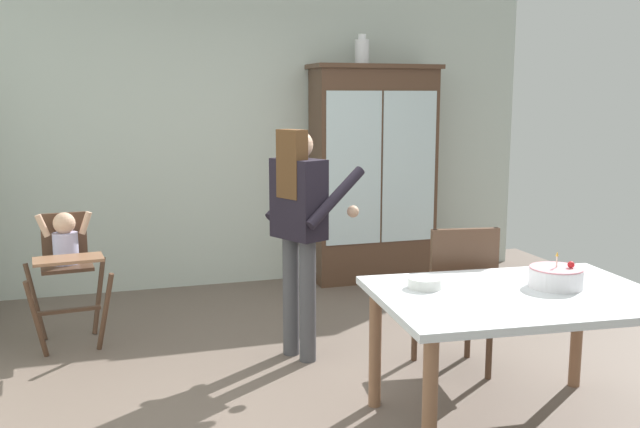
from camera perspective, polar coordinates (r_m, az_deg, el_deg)
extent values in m
plane|color=#66564C|center=(4.37, 2.82, -13.86)|extent=(6.24, 6.24, 0.00)
cube|color=beige|center=(6.56, -5.03, 6.13)|extent=(5.32, 0.06, 2.70)
cube|color=#4C3323|center=(6.64, 4.33, 3.09)|extent=(1.15, 0.42, 1.99)
cube|color=#4C3323|center=(6.61, 4.44, 11.86)|extent=(1.21, 0.48, 0.04)
cube|color=silver|center=(6.34, 2.77, 3.70)|extent=(0.52, 0.01, 1.39)
cube|color=silver|center=(6.54, 7.26, 3.82)|extent=(0.52, 0.01, 1.39)
cube|color=#4C3323|center=(6.63, 4.34, 3.95)|extent=(1.07, 0.36, 0.02)
cylinder|color=white|center=(6.57, 3.43, 13.02)|extent=(0.13, 0.13, 0.22)
cylinder|color=white|center=(6.58, 3.44, 14.19)|extent=(0.07, 0.07, 0.05)
cylinder|color=#4C3323|center=(5.04, -22.09, -7.96)|extent=(0.13, 0.15, 0.56)
cylinder|color=#4C3323|center=(5.06, -17.07, -7.61)|extent=(0.15, 0.13, 0.56)
cylinder|color=#4C3323|center=(5.47, -22.17, -6.63)|extent=(0.15, 0.13, 0.56)
cylinder|color=#4C3323|center=(5.48, -17.55, -6.31)|extent=(0.13, 0.15, 0.56)
cube|color=#4C3323|center=(5.27, -19.70, -7.40)|extent=(0.42, 0.08, 0.02)
cube|color=#4C3323|center=(5.19, -19.90, -4.01)|extent=(0.37, 0.37, 0.02)
cube|color=#4C3323|center=(5.30, -20.10, -1.72)|extent=(0.31, 0.06, 0.34)
cube|color=brown|center=(4.90, -19.80, -3.48)|extent=(0.46, 0.28, 0.02)
cylinder|color=#B2ADD1|center=(5.18, -19.99, -2.64)|extent=(0.17, 0.17, 0.22)
sphere|color=tan|center=(5.15, -20.10, -0.71)|extent=(0.15, 0.15, 0.15)
cylinder|color=tan|center=(5.14, -21.65, -0.89)|extent=(0.10, 0.05, 0.17)
cylinder|color=tan|center=(5.16, -18.55, -0.69)|extent=(0.10, 0.05, 0.17)
cylinder|color=#47474C|center=(4.63, -1.01, -7.10)|extent=(0.11, 0.11, 0.82)
cylinder|color=#47474C|center=(4.76, -2.39, -6.66)|extent=(0.11, 0.11, 0.82)
cube|color=black|center=(4.55, -1.75, 1.24)|extent=(0.34, 0.41, 0.52)
cube|color=white|center=(4.62, -0.78, 1.37)|extent=(0.03, 0.06, 0.49)
sphere|color=tan|center=(4.51, -1.77, 5.65)|extent=(0.19, 0.19, 0.19)
cube|color=brown|center=(4.49, -2.29, 4.08)|extent=(0.18, 0.22, 0.44)
cylinder|color=black|center=(4.49, 1.28, 1.37)|extent=(0.47, 0.27, 0.37)
sphere|color=tan|center=(4.62, 2.70, 0.21)|extent=(0.08, 0.08, 0.08)
cylinder|color=black|center=(4.79, -2.07, 1.87)|extent=(0.47, 0.27, 0.37)
sphere|color=tan|center=(4.91, -0.65, 0.77)|extent=(0.08, 0.08, 0.08)
cube|color=silver|center=(3.77, 15.77, -6.47)|extent=(1.52, 1.12, 0.04)
cylinder|color=brown|center=(3.29, 8.92, -15.50)|extent=(0.07, 0.07, 0.70)
cylinder|color=brown|center=(4.01, 4.51, -10.71)|extent=(0.07, 0.07, 0.70)
cylinder|color=brown|center=(4.53, 20.19, -8.88)|extent=(0.07, 0.07, 0.70)
cylinder|color=white|center=(3.92, 18.64, -4.96)|extent=(0.28, 0.28, 0.10)
cylinder|color=pink|center=(3.90, 18.68, -4.19)|extent=(0.27, 0.27, 0.01)
cylinder|color=#F2E5CC|center=(3.90, 18.71, -3.70)|extent=(0.01, 0.01, 0.06)
cone|color=yellow|center=(3.89, 18.74, -3.10)|extent=(0.02, 0.02, 0.02)
sphere|color=red|center=(3.91, 19.75, -3.90)|extent=(0.04, 0.04, 0.04)
cylinder|color=silver|center=(3.75, 8.53, -5.56)|extent=(0.18, 0.18, 0.05)
cylinder|color=#4C3323|center=(4.85, 11.96, -8.83)|extent=(0.04, 0.04, 0.45)
cylinder|color=#4C3323|center=(4.74, 7.71, -9.15)|extent=(0.04, 0.04, 0.45)
cylinder|color=#4C3323|center=(4.53, 13.61, -10.25)|extent=(0.04, 0.04, 0.45)
cylinder|color=#4C3323|center=(4.40, 9.07, -10.66)|extent=(0.04, 0.04, 0.45)
cube|color=#473D38|center=(4.55, 10.68, -6.85)|extent=(0.50, 0.50, 0.03)
cube|color=#4C3323|center=(4.30, 11.66, -4.32)|extent=(0.42, 0.10, 0.48)
cylinder|color=#4C3323|center=(4.37, 14.00, -4.19)|extent=(0.03, 0.03, 0.48)
cylinder|color=#4C3323|center=(4.24, 9.24, -4.44)|extent=(0.03, 0.03, 0.48)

